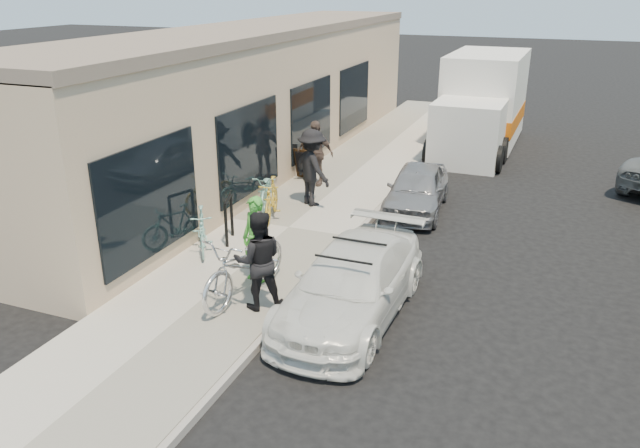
% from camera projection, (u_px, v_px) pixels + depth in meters
% --- Properties ---
extents(ground, '(120.00, 120.00, 0.00)m').
position_uv_depth(ground, '(322.00, 307.00, 11.17)').
color(ground, black).
rests_on(ground, ground).
extents(sidewalk, '(3.00, 34.00, 0.15)m').
position_uv_depth(sidewalk, '(289.00, 230.00, 14.42)').
color(sidewalk, '#AFA89D').
rests_on(sidewalk, ground).
extents(curb, '(0.12, 34.00, 0.13)m').
position_uv_depth(curb, '(352.00, 240.00, 13.89)').
color(curb, gray).
rests_on(curb, ground).
extents(storefront, '(3.60, 20.00, 4.22)m').
position_uv_depth(storefront, '(258.00, 97.00, 19.11)').
color(storefront, '#CAAC8C').
rests_on(storefront, ground).
extents(bike_rack, '(0.27, 0.67, 0.98)m').
position_uv_depth(bike_rack, '(229.00, 215.00, 13.42)').
color(bike_rack, black).
rests_on(bike_rack, sidewalk).
extents(sandwich_board, '(0.62, 0.62, 0.87)m').
position_uv_depth(sandwich_board, '(306.00, 162.00, 17.87)').
color(sandwich_board, black).
rests_on(sandwich_board, sidewalk).
extents(sedan_white, '(1.84, 4.31, 1.28)m').
position_uv_depth(sedan_white, '(352.00, 284.00, 10.67)').
color(sedan_white, white).
rests_on(sedan_white, ground).
extents(sedan_silver, '(1.62, 3.50, 1.16)m').
position_uv_depth(sedan_silver, '(417.00, 189.00, 15.66)').
color(sedan_silver, gray).
rests_on(sedan_silver, ground).
extents(moving_truck, '(2.50, 6.45, 3.15)m').
position_uv_depth(moving_truck, '(482.00, 107.00, 21.52)').
color(moving_truck, white).
rests_on(moving_truck, ground).
extents(tandem_bike, '(1.12, 2.45, 1.24)m').
position_uv_depth(tandem_bike, '(246.00, 265.00, 11.03)').
color(tandem_bike, silver).
rests_on(tandem_bike, sidewalk).
extents(woman_rider, '(0.70, 0.56, 1.65)m').
position_uv_depth(woman_rider, '(256.00, 239.00, 11.56)').
color(woman_rider, green).
rests_on(woman_rider, sidewalk).
extents(man_standing, '(1.07, 1.01, 1.76)m').
position_uv_depth(man_standing, '(259.00, 260.00, 10.57)').
color(man_standing, black).
rests_on(man_standing, sidewalk).
extents(cruiser_bike_a, '(1.16, 1.51, 0.91)m').
position_uv_depth(cruiser_bike_a, '(202.00, 230.00, 12.98)').
color(cruiser_bike_a, '#86C9BC').
rests_on(cruiser_bike_a, sidewalk).
extents(cruiser_bike_b, '(1.07, 1.71, 0.85)m').
position_uv_depth(cruiser_bike_b, '(266.00, 190.00, 15.62)').
color(cruiser_bike_b, '#86C9BC').
rests_on(cruiser_bike_b, sidewalk).
extents(cruiser_bike_c, '(0.89, 1.67, 0.97)m').
position_uv_depth(cruiser_bike_c, '(271.00, 199.00, 14.74)').
color(cruiser_bike_c, gold).
rests_on(cruiser_bike_c, sidewalk).
extents(bystander_a, '(1.43, 1.29, 1.93)m').
position_uv_depth(bystander_a, '(312.00, 168.00, 15.52)').
color(bystander_a, black).
rests_on(bystander_a, sidewalk).
extents(bystander_b, '(1.05, 0.44, 1.79)m').
position_uv_depth(bystander_b, '(315.00, 153.00, 17.12)').
color(bystander_b, brown).
rests_on(bystander_b, sidewalk).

